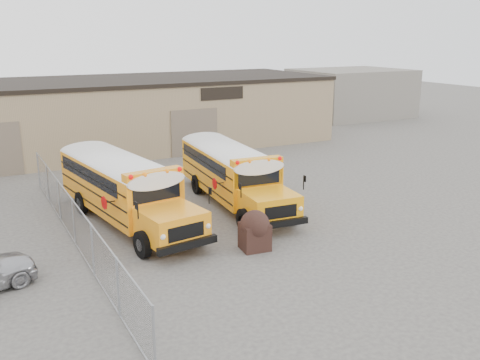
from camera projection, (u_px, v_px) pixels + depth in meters
name	position (u px, v px, depth m)	size (l,w,h in m)	color
ground	(255.00, 243.00, 20.13)	(120.00, 120.00, 0.00)	#4A4644
warehouse	(112.00, 113.00, 36.55)	(30.20, 10.20, 4.67)	#8F7958
chainlink_fence	(74.00, 222.00, 19.74)	(0.07, 18.07, 1.81)	gray
distant_building_right	(351.00, 93.00, 50.84)	(10.00, 8.00, 4.40)	gray
school_bus_left	(74.00, 158.00, 26.65)	(3.67, 9.81, 2.80)	orange
school_bus_right	(194.00, 147.00, 29.66)	(3.21, 9.40, 2.71)	#FF9E0E
tarp_bundle	(255.00, 230.00, 19.35)	(1.09, 1.09, 1.49)	black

